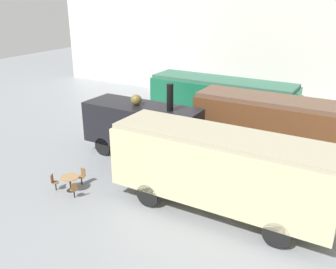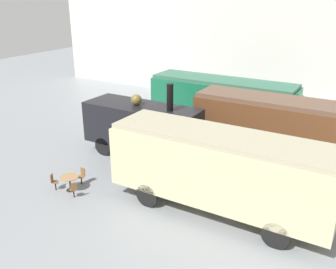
{
  "view_description": "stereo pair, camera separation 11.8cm",
  "coord_description": "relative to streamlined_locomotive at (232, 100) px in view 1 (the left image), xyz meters",
  "views": [
    {
      "loc": [
        9.26,
        -16.57,
        9.43
      ],
      "look_at": [
        -0.94,
        1.0,
        1.6
      ],
      "focal_mm": 40.0,
      "sensor_mm": 36.0,
      "label": 1
    },
    {
      "loc": [
        9.36,
        -16.51,
        9.43
      ],
      "look_at": [
        -0.94,
        1.0,
        1.6
      ],
      "focal_mm": 40.0,
      "sensor_mm": 36.0,
      "label": 2
    }
  ],
  "objects": [
    {
      "name": "streamlined_locomotive",
      "position": [
        0.0,
        0.0,
        0.0
      ],
      "size": [
        12.65,
        2.8,
        3.48
      ],
      "color": "#196B47",
      "rests_on": "ground_plane"
    },
    {
      "name": "cafe_chair_2",
      "position": [
        -2.79,
        -13.46,
        -1.51
      ],
      "size": [
        0.4,
        0.4,
        0.87
      ],
      "rotation": [
        0.0,
        0.0,
        8.84
      ],
      "color": "black",
      "rests_on": "ground_plane"
    },
    {
      "name": "passenger_coach_wooden",
      "position": [
        3.69,
        -4.05,
        0.18
      ],
      "size": [
        8.36,
        2.66,
        3.73
      ],
      "color": "brown",
      "rests_on": "ground_plane"
    },
    {
      "name": "cafe_table_near",
      "position": [
        -3.49,
        -13.0,
        -1.4
      ],
      "size": [
        0.92,
        0.92,
        0.77
      ],
      "color": "black",
      "rests_on": "ground_plane"
    },
    {
      "name": "visitor_person",
      "position": [
        -1.8,
        -10.64,
        -1.07
      ],
      "size": [
        0.34,
        0.34,
        1.74
      ],
      "color": "#262633",
      "rests_on": "ground_plane"
    },
    {
      "name": "steam_locomotive",
      "position": [
        -2.76,
        -7.58,
        -0.06
      ],
      "size": [
        7.01,
        2.52,
        4.7
      ],
      "color": "black",
      "rests_on": "ground_plane"
    },
    {
      "name": "passenger_coach_vintage",
      "position": [
        3.66,
        -10.93,
        0.21
      ],
      "size": [
        9.95,
        2.85,
        3.75
      ],
      "color": "beige",
      "rests_on": "ground_plane"
    },
    {
      "name": "cafe_chair_0",
      "position": [
        -3.44,
        -12.17,
        -1.51
      ],
      "size": [
        0.36,
        0.36,
        0.87
      ],
      "rotation": [
        0.0,
        0.0,
        4.65
      ],
      "color": "black",
      "rests_on": "ground_plane"
    },
    {
      "name": "backdrop_wall",
      "position": [
        -0.17,
        7.08,
        2.49
      ],
      "size": [
        44.0,
        0.15,
        9.0
      ],
      "color": "silver",
      "rests_on": "ground_plane"
    },
    {
      "name": "ground_plane",
      "position": [
        -0.17,
        -8.32,
        -2.01
      ],
      "size": [
        80.0,
        80.0,
        0.0
      ],
      "primitive_type": "plane",
      "color": "gray"
    },
    {
      "name": "cafe_chair_1",
      "position": [
        -4.23,
        -13.37,
        -1.51
      ],
      "size": [
        0.4,
        0.39,
        0.87
      ],
      "rotation": [
        0.0,
        0.0,
        6.75
      ],
      "color": "black",
      "rests_on": "ground_plane"
    }
  ]
}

